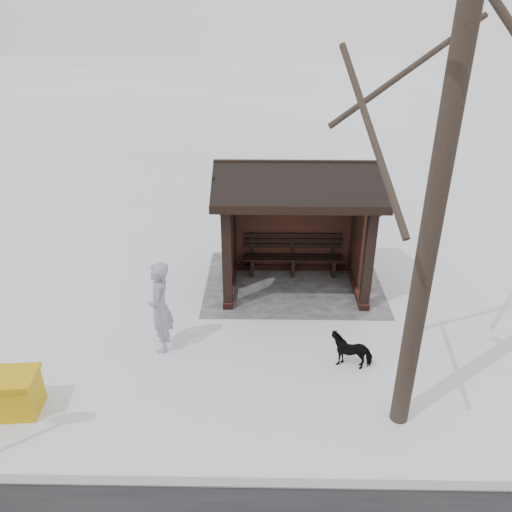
{
  "coord_description": "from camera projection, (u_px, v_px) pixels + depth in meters",
  "views": [
    {
      "loc": [
        0.72,
        10.3,
        6.02
      ],
      "look_at": [
        0.88,
        0.8,
        1.22
      ],
      "focal_mm": 35.0,
      "sensor_mm": 36.0,
      "label": 1
    }
  ],
  "objects": [
    {
      "name": "ground",
      "position": [
        294.0,
        287.0,
        11.9
      ],
      "size": [
        120.0,
        120.0,
        0.0
      ],
      "primitive_type": "plane",
      "color": "white",
      "rests_on": "ground"
    },
    {
      "name": "kerb",
      "position": [
        313.0,
        485.0,
        6.99
      ],
      "size": [
        120.0,
        0.15,
        0.06
      ],
      "primitive_type": "cube",
      "color": "gray",
      "rests_on": "ground"
    },
    {
      "name": "trampled_patch",
      "position": [
        293.0,
        282.0,
        12.07
      ],
      "size": [
        4.2,
        3.2,
        0.02
      ],
      "primitive_type": "cube",
      "color": "#939398",
      "rests_on": "ground"
    },
    {
      "name": "bus_shelter",
      "position": [
        296.0,
        199.0,
        11.07
      ],
      "size": [
        3.6,
        2.4,
        3.09
      ],
      "color": "#3B1A15",
      "rests_on": "ground"
    },
    {
      "name": "pedestrian",
      "position": [
        160.0,
        307.0,
        9.39
      ],
      "size": [
        0.5,
        0.71,
        1.85
      ],
      "primitive_type": "imported",
      "rotation": [
        0.0,
        0.0,
        1.66
      ],
      "color": "#918AA2",
      "rests_on": "ground"
    },
    {
      "name": "dog",
      "position": [
        351.0,
        349.0,
        9.23
      ],
      "size": [
        0.82,
        0.48,
        0.65
      ],
      "primitive_type": "imported",
      "rotation": [
        0.0,
        0.0,
        1.39
      ],
      "color": "black",
      "rests_on": "ground"
    },
    {
      "name": "grit_bin",
      "position": [
        9.0,
        393.0,
        8.1
      ],
      "size": [
        1.0,
        0.73,
        0.73
      ],
      "rotation": [
        0.0,
        0.0,
        0.09
      ],
      "color": "#C3960B",
      "rests_on": "ground"
    }
  ]
}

